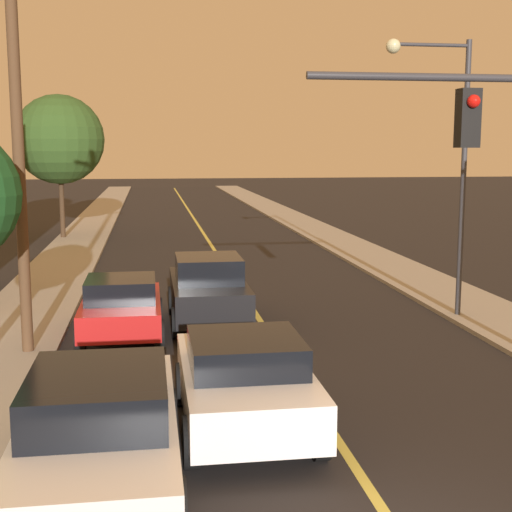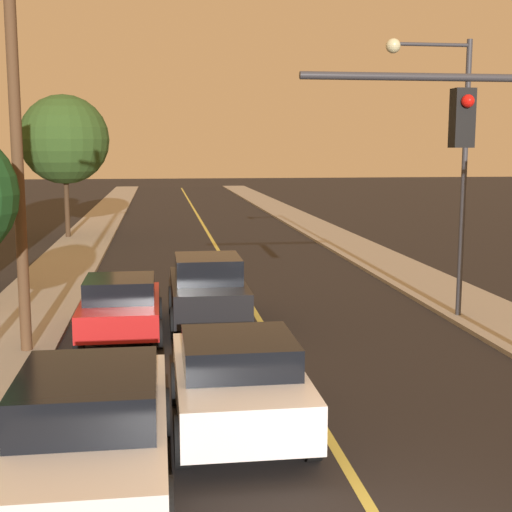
% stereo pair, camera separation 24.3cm
% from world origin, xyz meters
% --- Properties ---
extents(road_surface, '(9.67, 80.00, 0.01)m').
position_xyz_m(road_surface, '(0.00, 36.00, 0.01)').
color(road_surface, black).
rests_on(road_surface, ground).
extents(sidewalk_left, '(2.50, 80.00, 0.12)m').
position_xyz_m(sidewalk_left, '(-6.09, 36.00, 0.06)').
color(sidewalk_left, '#9E998E').
rests_on(sidewalk_left, ground).
extents(sidewalk_right, '(2.50, 80.00, 0.12)m').
position_xyz_m(sidewalk_right, '(6.09, 36.00, 0.06)').
color(sidewalk_right, '#9E998E').
rests_on(sidewalk_right, ground).
extents(car_near_lane_front, '(2.06, 4.04, 1.56)m').
position_xyz_m(car_near_lane_front, '(-1.35, 3.74, 0.82)').
color(car_near_lane_front, white).
rests_on(car_near_lane_front, ground).
extents(car_near_lane_second, '(1.94, 4.16, 1.78)m').
position_xyz_m(car_near_lane_second, '(-1.35, 10.68, 0.90)').
color(car_near_lane_second, black).
rests_on(car_near_lane_second, ground).
extents(car_outer_lane_front, '(2.10, 4.93, 1.61)m').
position_xyz_m(car_outer_lane_front, '(-3.48, 2.12, 0.84)').
color(car_outer_lane_front, white).
rests_on(car_outer_lane_front, ground).
extents(car_outer_lane_second, '(1.94, 3.80, 1.45)m').
position_xyz_m(car_outer_lane_second, '(-3.48, 9.74, 0.75)').
color(car_outer_lane_second, red).
rests_on(car_outer_lane_second, ground).
extents(streetlamp_right, '(2.22, 0.36, 6.99)m').
position_xyz_m(streetlamp_right, '(4.65, 10.35, 4.65)').
color(streetlamp_right, '#333338').
rests_on(streetlamp_right, ground).
extents(utility_pole_left, '(1.60, 0.24, 8.92)m').
position_xyz_m(utility_pole_left, '(-5.44, 8.48, 4.75)').
color(utility_pole_left, '#513823').
rests_on(utility_pole_left, ground).
extents(tree_left_far, '(4.30, 4.30, 6.89)m').
position_xyz_m(tree_left_far, '(-7.02, 28.84, 4.86)').
color(tree_left_far, '#3D2B1C').
rests_on(tree_left_far, ground).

